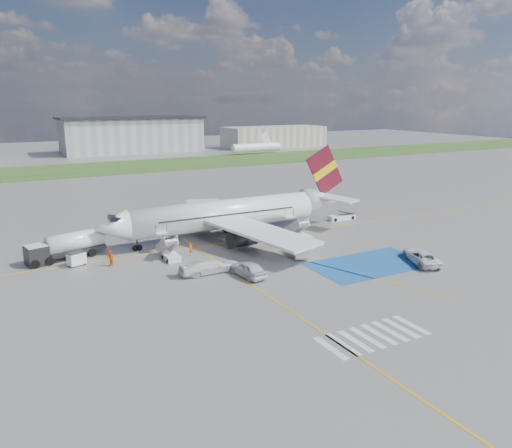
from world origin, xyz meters
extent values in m
plane|color=#60605E|center=(0.00, 0.00, 0.00)|extent=(400.00, 400.00, 0.00)
cube|color=#2D4C1E|center=(0.00, 95.00, 0.01)|extent=(400.00, 30.00, 0.01)
cube|color=gold|center=(0.00, 12.00, 0.01)|extent=(120.00, 0.20, 0.01)
cube|color=gold|center=(-5.00, -10.00, 0.01)|extent=(0.20, 60.00, 0.01)
cube|color=gold|center=(0.00, 12.00, 0.01)|extent=(20.71, 56.45, 0.01)
cube|color=#195198|center=(10.00, -4.00, 0.01)|extent=(14.00, 8.00, 0.01)
cube|color=silver|center=(-6.00, -18.00, 0.01)|extent=(0.60, 4.00, 0.01)
cube|color=silver|center=(-4.80, -18.00, 0.01)|extent=(0.60, 4.00, 0.01)
cube|color=silver|center=(-3.60, -18.00, 0.01)|extent=(0.60, 4.00, 0.01)
cube|color=silver|center=(-2.40, -18.00, 0.01)|extent=(0.60, 4.00, 0.01)
cube|color=silver|center=(-1.20, -18.00, 0.01)|extent=(0.60, 4.00, 0.01)
cube|color=silver|center=(0.00, -18.00, 0.01)|extent=(0.60, 4.00, 0.01)
cube|color=silver|center=(1.20, -18.00, 0.01)|extent=(0.60, 4.00, 0.01)
cube|color=silver|center=(2.40, -18.00, 0.01)|extent=(0.60, 4.00, 0.01)
cube|color=gray|center=(20.00, 135.00, 6.00)|extent=(48.00, 18.00, 12.00)
cube|color=gray|center=(75.00, 128.00, 4.00)|extent=(40.00, 16.00, 8.00)
cylinder|color=silver|center=(0.00, 14.00, 3.40)|extent=(26.00, 3.90, 3.90)
cone|color=silver|center=(-15.00, 14.00, 3.40)|extent=(4.00, 3.90, 3.90)
cube|color=black|center=(-14.40, 14.00, 4.45)|extent=(1.67, 1.90, 0.82)
cone|color=silver|center=(16.20, 14.00, 3.80)|extent=(6.50, 3.90, 3.90)
cube|color=silver|center=(1.00, 5.50, 2.80)|extent=(9.86, 15.95, 1.40)
cube|color=silver|center=(1.00, 22.50, 2.80)|extent=(9.86, 15.95, 1.40)
cylinder|color=#38383A|center=(0.00, 8.40, 1.40)|extent=(3.40, 2.10, 2.10)
cylinder|color=#38383A|center=(0.00, 19.60, 1.40)|extent=(3.40, 2.10, 2.10)
cube|color=#550E1B|center=(16.50, 14.00, 8.20)|extent=(6.62, 0.30, 7.45)
cube|color=yellow|center=(16.50, 14.00, 8.20)|extent=(4.36, 0.40, 3.08)
cube|color=silver|center=(16.80, 10.80, 4.50)|extent=(4.73, 5.95, 0.49)
cube|color=silver|center=(16.80, 17.20, 4.50)|extent=(4.73, 5.95, 0.49)
cube|color=black|center=(0.00, 12.04, 3.75)|extent=(19.50, 0.04, 0.18)
cube|color=black|center=(0.00, 15.96, 3.75)|extent=(19.50, 0.04, 0.18)
cube|color=silver|center=(-9.50, 9.85, 1.45)|extent=(1.40, 3.73, 2.32)
cube|color=silver|center=(-9.50, 11.75, 2.50)|extent=(1.40, 1.00, 0.12)
cylinder|color=black|center=(-10.20, 11.75, 3.05)|extent=(0.06, 0.06, 1.10)
cylinder|color=black|center=(-8.80, 11.75, 3.05)|extent=(0.06, 0.06, 1.10)
cube|color=silver|center=(-9.50, 8.25, 0.35)|extent=(1.60, 2.40, 0.70)
cube|color=silver|center=(9.00, 9.85, 1.45)|extent=(1.40, 3.73, 2.32)
cube|color=silver|center=(9.00, 11.75, 2.50)|extent=(1.40, 1.00, 0.12)
cylinder|color=black|center=(8.30, 11.75, 3.05)|extent=(0.06, 0.06, 1.10)
cylinder|color=black|center=(9.70, 11.75, 3.05)|extent=(0.06, 0.06, 1.10)
cube|color=silver|center=(9.00, 8.25, 0.35)|extent=(1.60, 2.40, 0.70)
cube|color=black|center=(-23.58, 13.98, 1.13)|extent=(2.71, 2.71, 2.25)
cylinder|color=silver|center=(-19.10, 15.05, 1.96)|extent=(7.01, 3.73, 2.25)
cube|color=black|center=(-19.10, 15.05, 0.83)|extent=(7.01, 3.73, 0.49)
cube|color=silver|center=(-19.65, 11.67, 0.81)|extent=(2.20, 1.78, 1.34)
cube|color=black|center=(-19.65, 11.67, 1.53)|extent=(2.07, 1.65, 0.11)
cube|color=silver|center=(20.91, 15.18, 0.37)|extent=(4.47, 1.61, 0.74)
cube|color=black|center=(22.02, 15.15, 1.01)|extent=(2.92, 1.19, 0.82)
imported|color=silver|center=(-4.14, -0.89, 0.85)|extent=(2.62, 5.20, 1.70)
imported|color=silver|center=(4.44, 2.54, 0.74)|extent=(3.00, 4.78, 1.49)
imported|color=white|center=(15.71, -6.34, 0.98)|extent=(4.30, 5.77, 1.97)
imported|color=silver|center=(-7.26, 2.13, 1.02)|extent=(5.21, 2.13, 2.04)
imported|color=orange|center=(-6.77, 9.10, 0.78)|extent=(0.67, 0.66, 1.56)
imported|color=#F35C0C|center=(-16.30, 9.47, 0.96)|extent=(1.00, 1.12, 1.91)
imported|color=orange|center=(5.98, 7.53, 0.77)|extent=(0.50, 0.95, 1.54)
camera|label=1|loc=(-27.47, -45.63, 18.38)|focal=35.00mm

